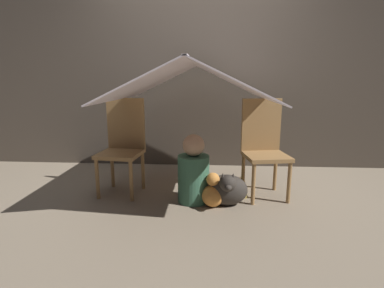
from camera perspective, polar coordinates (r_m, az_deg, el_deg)
name	(u,v)px	position (r m, az deg, el deg)	size (l,w,h in m)	color
ground_plane	(191,200)	(2.91, -0.16, -10.62)	(8.80, 8.80, 0.00)	gray
wall_back	(197,70)	(3.91, 1.05, 13.99)	(7.00, 0.05, 2.50)	#4C4238
chair_left	(123,143)	(3.08, -13.03, 0.15)	(0.43, 0.43, 0.95)	olive
chair_right	(264,145)	(3.00, 13.50, -0.20)	(0.46, 0.46, 0.95)	olive
sheet_canopy	(192,80)	(2.81, 0.00, 12.03)	(1.42, 1.60, 0.35)	silver
person_front	(193,173)	(2.79, 0.29, -5.53)	(0.29, 0.29, 0.64)	#38664C
dog	(227,189)	(2.76, 6.65, -8.51)	(0.38, 0.37, 0.35)	#332D28
floor_cushion	(224,187)	(3.11, 6.10, -8.15)	(0.43, 0.35, 0.10)	#E5CC66
plush_toy	(213,193)	(2.74, 3.97, -9.26)	(0.20, 0.20, 0.32)	#D88C3F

